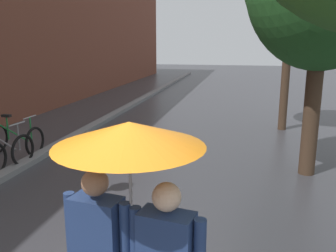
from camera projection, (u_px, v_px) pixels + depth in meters
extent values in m
cube|color=slate|center=(112.00, 116.00, 12.83)|extent=(0.30, 36.00, 0.12)
cylinder|color=#473323|center=(311.00, 114.00, 7.11)|extent=(0.31, 0.31, 2.49)
cylinder|color=#473323|center=(285.00, 77.00, 10.73)|extent=(0.24, 0.24, 3.18)
torus|color=black|center=(23.00, 150.00, 7.76)|extent=(0.13, 0.70, 0.70)
cylinder|color=slate|center=(18.00, 137.00, 7.72)|extent=(0.04, 0.04, 0.58)
cylinder|color=#9E9EA3|center=(17.00, 124.00, 7.65)|extent=(0.08, 0.46, 0.03)
torus|color=black|center=(35.00, 142.00, 8.44)|extent=(0.10, 0.70, 0.70)
cylinder|color=#1E7A38|center=(12.00, 132.00, 8.55)|extent=(0.88, 0.08, 0.43)
cylinder|color=#1E7A38|center=(8.00, 128.00, 8.56)|extent=(0.04, 0.04, 0.55)
cube|color=black|center=(6.00, 116.00, 8.49)|extent=(0.22, 0.11, 0.06)
cylinder|color=#1E7A38|center=(31.00, 129.00, 8.39)|extent=(0.04, 0.04, 0.58)
cylinder|color=#9E9EA3|center=(30.00, 117.00, 8.33)|extent=(0.05, 0.46, 0.03)
cube|color=navy|center=(98.00, 235.00, 2.84)|extent=(0.43, 0.28, 0.63)
sphere|color=#9E7051|center=(95.00, 183.00, 2.74)|extent=(0.21, 0.21, 0.21)
cylinder|color=navy|center=(71.00, 225.00, 2.92)|extent=(0.09, 0.09, 0.56)
cylinder|color=navy|center=(126.00, 237.00, 2.74)|extent=(0.09, 0.09, 0.56)
cube|color=navy|center=(167.00, 252.00, 2.63)|extent=(0.43, 0.28, 0.62)
sphere|color=beige|center=(167.00, 197.00, 2.53)|extent=(0.21, 0.21, 0.21)
cylinder|color=navy|center=(136.00, 241.00, 2.72)|extent=(0.09, 0.09, 0.56)
cylinder|color=#9E9EA3|center=(131.00, 216.00, 2.71)|extent=(0.02, 0.02, 1.12)
cone|color=orange|center=(129.00, 134.00, 2.56)|extent=(1.10, 1.10, 0.18)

